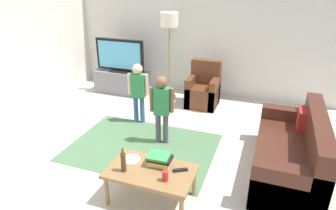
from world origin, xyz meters
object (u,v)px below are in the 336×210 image
(child_center, at_px, (162,104))
(coffee_table, at_px, (151,173))
(couch, at_px, (294,155))
(armchair, at_px, (203,91))
(floor_lamp, at_px, (169,24))
(tv_remote, at_px, (180,170))
(soda_can, at_px, (165,176))
(tv, at_px, (120,56))
(tv_stand, at_px, (122,82))
(plate, at_px, (131,159))
(child_near_tv, at_px, (138,88))
(bottle, at_px, (123,162))
(book_stack, at_px, (159,160))

(child_center, bearing_deg, coffee_table, -74.25)
(couch, xyz_separation_m, armchair, (-1.67, 1.84, 0.01))
(floor_lamp, height_order, tv_remote, floor_lamp)
(soda_can, bearing_deg, tv, 125.48)
(tv_stand, bearing_deg, plate, -59.79)
(couch, height_order, floor_lamp, floor_lamp)
(tv, distance_m, child_near_tv, 1.55)
(tv, height_order, plate, tv)
(couch, height_order, armchair, armchair)
(tv, xyz_separation_m, plate, (1.69, -2.87, -0.42))
(child_near_tv, relative_size, plate, 4.93)
(child_center, bearing_deg, bottle, -86.84)
(bottle, height_order, tv_remote, bottle)
(bottle, bearing_deg, book_stack, 37.19)
(child_near_tv, distance_m, tv_remote, 2.16)
(couch, xyz_separation_m, coffee_table, (-1.56, -1.12, 0.08))
(floor_lamp, xyz_separation_m, coffee_table, (0.92, -3.15, -1.17))
(book_stack, height_order, tv_remote, book_stack)
(coffee_table, bearing_deg, floor_lamp, 106.25)
(couch, height_order, plate, couch)
(child_center, bearing_deg, book_stack, -70.16)
(tv, bearing_deg, child_center, -46.40)
(child_center, distance_m, soda_can, 1.51)
(armchair, height_order, child_center, child_center)
(tv, distance_m, soda_can, 3.82)
(child_center, xyz_separation_m, book_stack, (0.41, -1.13, -0.18))
(tv_stand, xyz_separation_m, coffee_table, (1.99, -3.00, 0.13))
(tv_stand, height_order, child_near_tv, child_near_tv)
(coffee_table, bearing_deg, couch, 35.53)
(child_near_tv, bearing_deg, tv_stand, 129.38)
(child_near_tv, xyz_separation_m, child_center, (0.64, -0.53, 0.01))
(tv_remote, bearing_deg, bottle, 169.50)
(armchair, height_order, plate, armchair)
(armchair, relative_size, child_near_tv, 0.83)
(tv_stand, relative_size, couch, 0.67)
(tv_stand, bearing_deg, floor_lamp, 8.09)
(floor_lamp, bearing_deg, tv_remote, -67.90)
(plate, bearing_deg, coffee_table, -18.45)
(child_near_tv, height_order, book_stack, child_near_tv)
(armchair, bearing_deg, coffee_table, -87.85)
(floor_lamp, distance_m, soda_can, 3.62)
(child_center, bearing_deg, soda_can, -67.39)
(coffee_table, bearing_deg, plate, 161.55)
(armchair, xyz_separation_m, plate, (-0.19, -2.86, 0.13))
(floor_lamp, height_order, coffee_table, floor_lamp)
(floor_lamp, bearing_deg, couch, -39.32)
(tv_remote, distance_m, plate, 0.62)
(child_center, bearing_deg, couch, -4.39)
(book_stack, bearing_deg, child_center, 109.84)
(floor_lamp, xyz_separation_m, book_stack, (0.97, -3.02, -1.06))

